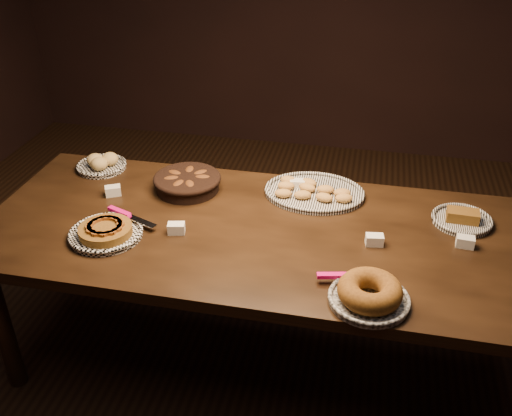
% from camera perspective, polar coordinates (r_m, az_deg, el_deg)
% --- Properties ---
extents(ground, '(5.00, 5.00, 0.00)m').
position_cam_1_polar(ground, '(2.88, 0.62, -14.73)').
color(ground, black).
rests_on(ground, ground).
extents(buffet_table, '(2.40, 1.00, 0.75)m').
position_cam_1_polar(buffet_table, '(2.44, 0.71, -3.59)').
color(buffet_table, black).
rests_on(buffet_table, ground).
extents(apple_tart_plate, '(0.34, 0.33, 0.06)m').
position_cam_1_polar(apple_tart_plate, '(2.42, -14.77, -2.30)').
color(apple_tart_plate, white).
rests_on(apple_tart_plate, buffet_table).
extents(madeleine_platter, '(0.46, 0.37, 0.05)m').
position_cam_1_polar(madeleine_platter, '(2.65, 5.76, 1.63)').
color(madeleine_platter, black).
rests_on(madeleine_platter, buffet_table).
extents(bundt_cake_plate, '(0.34, 0.30, 0.09)m').
position_cam_1_polar(bundt_cake_plate, '(2.04, 11.25, -8.39)').
color(bundt_cake_plate, black).
rests_on(bundt_cake_plate, buffet_table).
extents(croissant_basket, '(0.36, 0.36, 0.08)m').
position_cam_1_polar(croissant_basket, '(2.69, -6.89, 2.67)').
color(croissant_basket, black).
rests_on(croissant_basket, buffet_table).
extents(bread_roll_plate, '(0.25, 0.25, 0.08)m').
position_cam_1_polar(bread_roll_plate, '(2.97, -15.19, 4.30)').
color(bread_roll_plate, white).
rests_on(bread_roll_plate, buffet_table).
extents(loaf_plate, '(0.25, 0.25, 0.06)m').
position_cam_1_polar(loaf_plate, '(2.59, 19.91, -1.03)').
color(loaf_plate, black).
rests_on(loaf_plate, buffet_table).
extents(tent_cards, '(1.63, 0.54, 0.04)m').
position_cam_1_polar(tent_cards, '(2.45, 2.42, -0.73)').
color(tent_cards, white).
rests_on(tent_cards, buffet_table).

